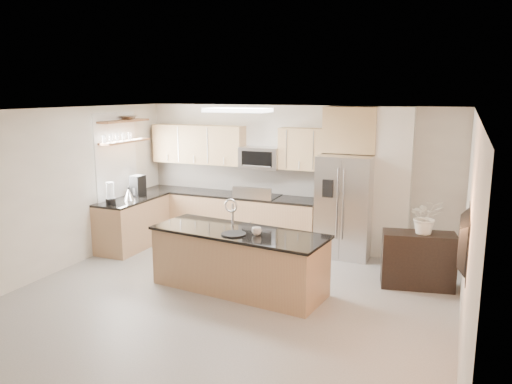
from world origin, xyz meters
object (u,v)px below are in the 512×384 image
at_px(coffee_maker, 138,186).
at_px(television, 459,240).
at_px(range, 258,219).
at_px(refrigerator, 345,206).
at_px(credenza, 418,260).
at_px(flower_vase, 426,208).
at_px(bowl, 128,117).
at_px(cup, 257,231).
at_px(platter, 234,234).
at_px(island, 239,260).
at_px(blender, 110,195).
at_px(microwave, 261,158).
at_px(kettle, 129,194).

distance_m(coffee_maker, television, 6.06).
distance_m(range, refrigerator, 1.71).
relative_size(credenza, flower_vase, 1.35).
xyz_separation_m(refrigerator, television, (1.85, -3.07, 0.46)).
xyz_separation_m(coffee_maker, bowl, (-0.16, 0.04, 1.28)).
bearing_deg(cup, bowl, 154.98).
bearing_deg(bowl, credenza, -3.12).
bearing_deg(platter, coffee_maker, 150.22).
relative_size(island, blender, 6.63).
bearing_deg(island, blender, 175.21).
bearing_deg(island, credenza, 31.34).
height_order(credenza, flower_vase, flower_vase).
bearing_deg(platter, island, 94.74).
height_order(credenza, coffee_maker, coffee_maker).
height_order(range, blender, blender).
bearing_deg(television, island, 72.28).
xyz_separation_m(range, coffee_maker, (-2.09, -0.84, 0.63)).
relative_size(credenza, coffee_maker, 2.66).
height_order(range, coffee_maker, coffee_maker).
height_order(coffee_maker, television, television).
bearing_deg(refrigerator, cup, -108.33).
distance_m(microwave, flower_vase, 3.32).
bearing_deg(microwave, refrigerator, -5.86).
height_order(kettle, bowl, bowl).
distance_m(credenza, kettle, 5.06).
relative_size(platter, kettle, 1.44).
relative_size(refrigerator, kettle, 7.39).
xyz_separation_m(platter, coffee_maker, (-2.71, 1.55, 0.21)).
relative_size(refrigerator, blender, 4.46).
relative_size(credenza, kettle, 4.28).
xyz_separation_m(microwave, island, (0.60, -2.32, -1.18)).
height_order(refrigerator, island, refrigerator).
bearing_deg(kettle, microwave, 33.42).
bearing_deg(platter, credenza, 28.79).
distance_m(bowl, flower_vase, 5.45).
height_order(platter, kettle, kettle).
height_order(microwave, platter, microwave).
distance_m(microwave, kettle, 2.50).
distance_m(island, kettle, 2.86).
relative_size(kettle, television, 0.22).
xyz_separation_m(refrigerator, cup, (-0.74, -2.24, 0.05)).
bearing_deg(island, range, 111.99).
distance_m(refrigerator, television, 3.62).
height_order(island, blender, blender).
distance_m(refrigerator, cup, 2.36).
bearing_deg(refrigerator, blender, -156.74).
relative_size(range, flower_vase, 1.50).
distance_m(cup, bowl, 3.78).
relative_size(microwave, bowl, 1.93).
height_order(credenza, kettle, kettle).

